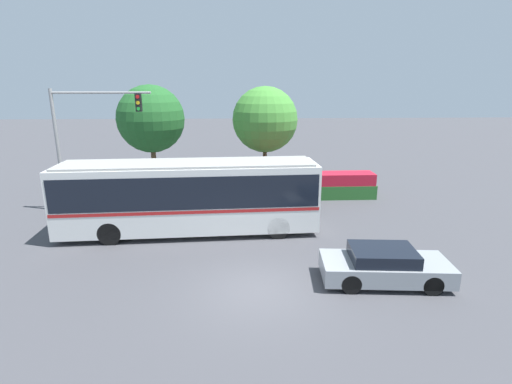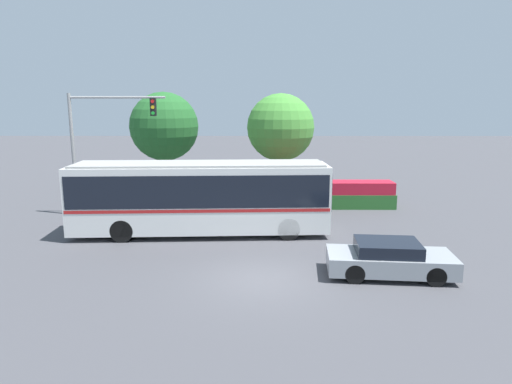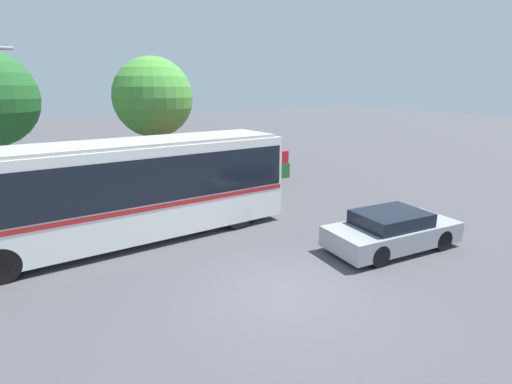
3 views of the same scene
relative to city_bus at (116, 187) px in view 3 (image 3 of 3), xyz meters
The scene contains 5 objects.
ground_plane 6.36m from the city_bus, 62.90° to the right, with size 140.00×140.00×0.00m, color #444449.
city_bus is the anchor object (origin of this frame).
sedan_foreground 8.93m from the city_bus, 35.08° to the right, with size 4.47×2.20×1.25m.
flowering_hedge 8.61m from the city_bus, 40.27° to the left, with size 8.01×1.40×1.52m.
street_tree_centre 9.82m from the city_bus, 64.74° to the left, with size 4.27×4.27×6.60m.
Camera 3 is at (-5.24, -7.24, 5.00)m, focal length 27.23 mm.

